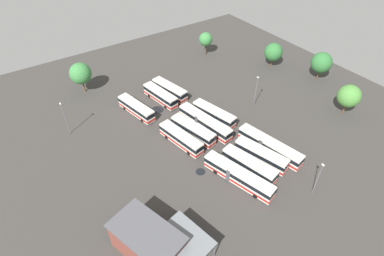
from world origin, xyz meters
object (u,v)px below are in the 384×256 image
bus_row1_slot0 (181,138)px  lamp_post_by_building (318,178)px  lamp_post_far_corner (256,90)px  tree_north_edge (321,63)px  bus_row0_slot3 (170,90)px  bus_row1_slot2 (205,122)px  depot_building (148,241)px  tree_northeast (80,74)px  bus_row0_slot2 (160,96)px  bus_row1_slot3 (214,114)px  bus_row2_slot3 (269,146)px  lamp_post_mid_lot (65,118)px  maintenance_shelter (184,239)px  tree_northwest (206,39)px  bus_row2_slot2 (261,155)px  bus_row2_slot0 (238,176)px  tree_south_edge (273,52)px  bus_row0_slot0 (136,108)px  tree_west_edge (349,96)px  bus_row2_slot1 (249,165)px  bus_row1_slot1 (193,130)px

bus_row1_slot0 → lamp_post_by_building: lamp_post_by_building is taller
lamp_post_far_corner → tree_north_edge: (0.75, 25.36, 0.59)m
tree_north_edge → bus_row0_slot3: bearing=-113.2°
bus_row0_slot3 → bus_row1_slot2: same height
depot_building → tree_northeast: size_ratio=1.54×
bus_row0_slot2 → tree_north_edge: (16.67, 45.14, 3.59)m
bus_row1_slot3 → bus_row2_slot3: size_ratio=0.78×
bus_row1_slot0 → tree_northeast: bearing=-162.5°
depot_building → lamp_post_mid_lot: bearing=-177.7°
maintenance_shelter → bus_row0_slot2: bearing=155.1°
lamp_post_far_corner → tree_northwest: size_ratio=1.14×
bus_row0_slot3 → depot_building: 46.51m
bus_row2_slot2 → bus_row2_slot3: size_ratio=0.78×
bus_row2_slot2 → bus_row2_slot0: bearing=-78.2°
bus_row0_slot2 → tree_south_edge: 39.70m
bus_row0_slot0 → lamp_post_by_building: lamp_post_by_building is taller
bus_row1_slot0 → bus_row2_slot2: same height
tree_northeast → bus_row1_slot3: bearing=35.8°
bus_row0_slot2 → tree_south_edge: bearing=85.7°
bus_row1_slot0 → tree_west_edge: (13.90, 41.51, 3.48)m
bus_row0_slot3 → bus_row2_slot1: (33.89, -1.18, 0.00)m
lamp_post_mid_lot → tree_northeast: lamp_post_mid_lot is taller
tree_south_edge → tree_west_edge: 28.79m
bus_row0_slot2 → bus_row1_slot1: (16.93, -0.85, 0.00)m
bus_row1_slot0 → bus_row2_slot1: bearing=25.6°
bus_row0_slot0 → bus_row0_slot2: 8.16m
bus_row2_slot0 → depot_building: depot_building is taller
bus_row0_slot0 → bus_row1_slot2: size_ratio=0.77×
bus_row2_slot2 → depot_building: size_ratio=0.91×
bus_row0_slot3 → lamp_post_mid_lot: bearing=-89.1°
bus_row1_slot0 → tree_northwest: (-33.13, 31.28, 3.64)m
lamp_post_far_corner → tree_northeast: (-32.42, -35.33, 1.02)m
bus_row2_slot3 → lamp_post_far_corner: 18.17m
bus_row0_slot3 → lamp_post_mid_lot: 28.73m
depot_building → tree_south_edge: (-33.70, 62.96, 1.76)m
bus_row1_slot3 → depot_building: bearing=-54.3°
lamp_post_by_building → bus_row1_slot2: bearing=-168.7°
lamp_post_mid_lot → bus_row2_slot3: bearing=47.9°
bus_row1_slot2 → depot_building: depot_building is taller
bus_row0_slot2 → bus_row1_slot2: same height
bus_row1_slot3 → tree_northeast: size_ratio=1.41×
lamp_post_mid_lot → tree_northwest: bearing=106.0°
bus_row1_slot1 → bus_row2_slot2: size_ratio=1.00×
bus_row1_slot0 → depot_building: 26.65m
bus_row0_slot2 → tree_northwest: tree_northwest is taller
bus_row1_slot0 → tree_north_edge: tree_north_edge is taller
bus_row2_slot3 → tree_south_edge: size_ratio=2.10×
tree_south_edge → tree_north_edge: bearing=22.5°
bus_row2_slot2 → tree_northeast: size_ratio=1.40×
depot_building → bus_row1_slot3: bearing=125.7°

